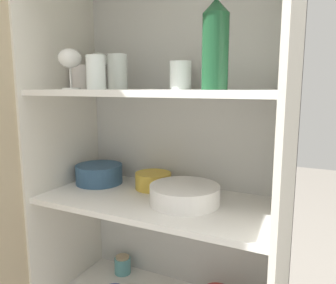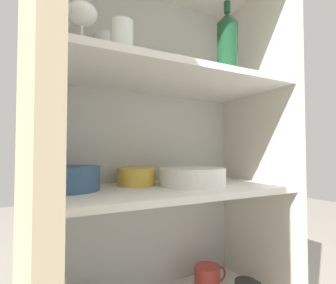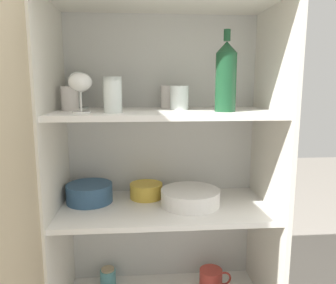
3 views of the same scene
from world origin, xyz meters
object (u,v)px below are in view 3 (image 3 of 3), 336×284
mixing_bowl_large (89,192)px  coffee_mug_primary (211,280)px  serving_bowl_small (146,190)px  storage_jar (108,277)px  plate_stack_white (190,197)px  wine_bottle (226,76)px

mixing_bowl_large → coffee_mug_primary: mixing_bowl_large is taller
mixing_bowl_large → serving_bowl_small: bearing=8.2°
serving_bowl_small → coffee_mug_primary: size_ratio=0.97×
coffee_mug_primary → storage_jar: (-0.46, 0.08, -0.01)m
coffee_mug_primary → storage_jar: size_ratio=1.82×
mixing_bowl_large → coffee_mug_primary: (0.51, -0.01, -0.42)m
plate_stack_white → mixing_bowl_large: mixing_bowl_large is taller
mixing_bowl_large → storage_jar: bearing=52.6°
serving_bowl_small → coffee_mug_primary: serving_bowl_small is taller
mixing_bowl_large → coffee_mug_primary: bearing=-0.9°
mixing_bowl_large → serving_bowl_small: size_ratio=1.35×
wine_bottle → serving_bowl_small: 0.58m
coffee_mug_primary → wine_bottle: bearing=-86.0°
wine_bottle → plate_stack_white: bearing=152.5°
plate_stack_white → coffee_mug_primary: size_ratio=1.66×
plate_stack_white → coffee_mug_primary: bearing=28.3°
serving_bowl_small → storage_jar: size_ratio=1.77×
mixing_bowl_large → storage_jar: 0.44m
serving_bowl_small → plate_stack_white: bearing=-29.6°
wine_bottle → serving_bowl_small: size_ratio=2.09×
mixing_bowl_large → storage_jar: (0.05, 0.07, -0.43)m
wine_bottle → coffee_mug_primary: size_ratio=2.04×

